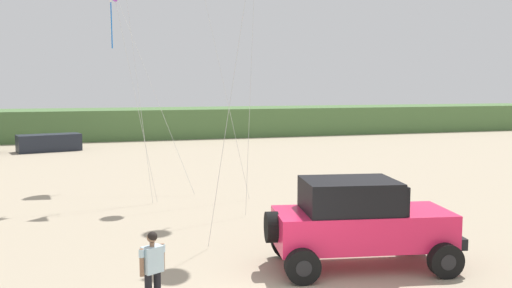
% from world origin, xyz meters
% --- Properties ---
extents(dune_ridge, '(90.00, 6.87, 2.55)m').
position_xyz_m(dune_ridge, '(-1.79, 40.45, 1.28)').
color(dune_ridge, '#4C703D').
rests_on(dune_ridge, ground_plane).
extents(jeep, '(5.00, 3.07, 2.26)m').
position_xyz_m(jeep, '(2.51, 2.43, 1.20)').
color(jeep, '#EA2151').
rests_on(jeep, ground_plane).
extents(person_watching, '(0.56, 0.44, 1.67)m').
position_xyz_m(person_watching, '(-2.82, 1.16, 0.94)').
color(person_watching, '#8C664C').
rests_on(person_watching, ground_plane).
extents(distant_sedan, '(4.49, 2.69, 1.20)m').
position_xyz_m(distant_sedan, '(-6.63, 31.50, 0.60)').
color(distant_sedan, '#1E232D').
rests_on(distant_sedan, ground_plane).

